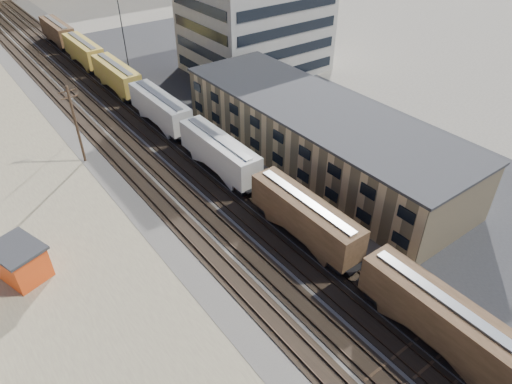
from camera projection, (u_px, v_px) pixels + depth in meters
ground at (393, 359)px, 34.49m from camera, size 300.00×300.00×0.00m
ballast_bed at (123, 120)px, 67.02m from camera, size 18.00×200.00×0.06m
asphalt_lot at (303, 116)px, 67.98m from camera, size 26.00×120.00×0.04m
rail_tracks at (119, 120)px, 66.70m from camera, size 11.40×200.00×0.24m
freight_train at (187, 128)px, 58.97m from camera, size 3.00×119.74×4.46m
warehouse at (316, 133)px, 55.94m from camera, size 12.40×40.40×7.25m
office_tower at (255, 17)px, 78.50m from camera, size 22.60×18.60×18.45m
utility_pole_north at (76, 123)px, 54.60m from camera, size 2.20×0.32×10.00m
radio_mast at (123, 33)px, 71.16m from camera, size 1.20×0.16×18.00m
maintenance_shed at (20, 261)px, 40.51m from camera, size 4.92×5.61×3.45m
parked_car_blue at (256, 75)px, 79.07m from camera, size 5.49×6.69×1.70m
parked_car_far at (291, 64)px, 83.73m from camera, size 2.11×4.80×1.61m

